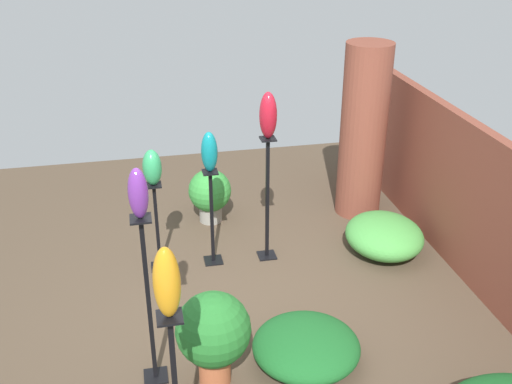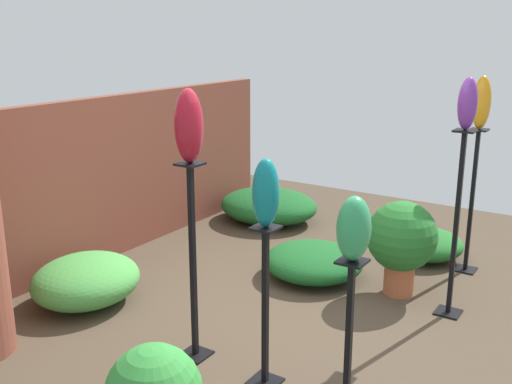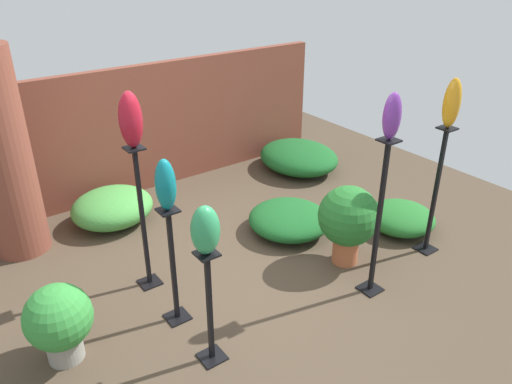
{
  "view_description": "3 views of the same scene",
  "coord_description": "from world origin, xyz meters",
  "px_view_note": "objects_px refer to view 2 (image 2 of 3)",
  "views": [
    {
      "loc": [
        4.81,
        -0.94,
        3.65
      ],
      "look_at": [
        -0.19,
        0.11,
        1.14
      ],
      "focal_mm": 42.0,
      "sensor_mm": 36.0,
      "label": 1
    },
    {
      "loc": [
        -3.82,
        -2.12,
        2.29
      ],
      "look_at": [
        -0.0,
        0.37,
        1.04
      ],
      "focal_mm": 42.0,
      "sensor_mm": 36.0,
      "label": 2
    },
    {
      "loc": [
        -2.31,
        -3.46,
        3.01
      ],
      "look_at": [
        0.25,
        0.05,
        0.81
      ],
      "focal_mm": 35.0,
      "sensor_mm": 36.0,
      "label": 3
    }
  ],
  "objects_px": {
    "art_vase_teal": "(266,193)",
    "potted_plant_back_center": "(402,239)",
    "pedestal_violet": "(456,232)",
    "art_vase_violet": "(468,104)",
    "pedestal_amber": "(471,207)",
    "pedestal_ruby": "(193,270)",
    "art_vase_jade": "(354,229)",
    "art_vase_amber": "(482,103)",
    "pedestal_jade": "(348,346)",
    "art_vase_ruby": "(189,126)",
    "pedestal_teal": "(265,314)"
  },
  "relations": [
    {
      "from": "pedestal_jade",
      "to": "art_vase_amber",
      "type": "distance_m",
      "value": 2.96
    },
    {
      "from": "pedestal_amber",
      "to": "art_vase_teal",
      "type": "bearing_deg",
      "value": 167.3
    },
    {
      "from": "art_vase_teal",
      "to": "art_vase_violet",
      "type": "xyz_separation_m",
      "value": [
        1.69,
        -0.73,
        0.42
      ]
    },
    {
      "from": "art_vase_jade",
      "to": "art_vase_amber",
      "type": "xyz_separation_m",
      "value": [
        2.71,
        -0.02,
        0.44
      ]
    },
    {
      "from": "art_vase_amber",
      "to": "pedestal_amber",
      "type": "bearing_deg",
      "value": 0.0
    },
    {
      "from": "pedestal_amber",
      "to": "art_vase_amber",
      "type": "xyz_separation_m",
      "value": [
        0.0,
        0.0,
        0.99
      ]
    },
    {
      "from": "pedestal_ruby",
      "to": "art_vase_amber",
      "type": "xyz_separation_m",
      "value": [
        2.69,
        -1.22,
        0.98
      ]
    },
    {
      "from": "pedestal_violet",
      "to": "art_vase_violet",
      "type": "height_order",
      "value": "art_vase_violet"
    },
    {
      "from": "pedestal_violet",
      "to": "art_vase_teal",
      "type": "distance_m",
      "value": 1.94
    },
    {
      "from": "pedestal_jade",
      "to": "art_vase_teal",
      "type": "xyz_separation_m",
      "value": [
        0.0,
        0.59,
        0.86
      ]
    },
    {
      "from": "art_vase_violet",
      "to": "potted_plant_back_center",
      "type": "relative_size",
      "value": 0.47
    },
    {
      "from": "pedestal_violet",
      "to": "pedestal_amber",
      "type": "xyz_separation_m",
      "value": [
        1.02,
        0.12,
        -0.07
      ]
    },
    {
      "from": "art_vase_ruby",
      "to": "art_vase_amber",
      "type": "xyz_separation_m",
      "value": [
        2.69,
        -1.22,
        -0.04
      ]
    },
    {
      "from": "art_vase_jade",
      "to": "pedestal_teal",
      "type": "bearing_deg",
      "value": 89.94
    },
    {
      "from": "pedestal_violet",
      "to": "art_vase_violet",
      "type": "distance_m",
      "value": 1.03
    },
    {
      "from": "pedestal_violet",
      "to": "art_vase_jade",
      "type": "bearing_deg",
      "value": 175.07
    },
    {
      "from": "pedestal_jade",
      "to": "potted_plant_back_center",
      "type": "relative_size",
      "value": 1.18
    },
    {
      "from": "art_vase_ruby",
      "to": "art_vase_violet",
      "type": "xyz_separation_m",
      "value": [
        1.67,
        -1.34,
        0.06
      ]
    },
    {
      "from": "pedestal_ruby",
      "to": "pedestal_jade",
      "type": "bearing_deg",
      "value": -91.02
    },
    {
      "from": "art_vase_amber",
      "to": "potted_plant_back_center",
      "type": "height_order",
      "value": "art_vase_amber"
    },
    {
      "from": "art_vase_teal",
      "to": "art_vase_jade",
      "type": "distance_m",
      "value": 0.6
    },
    {
      "from": "art_vase_violet",
      "to": "pedestal_violet",
      "type": "bearing_deg",
      "value": 0.0
    },
    {
      "from": "pedestal_amber",
      "to": "art_vase_ruby",
      "type": "relative_size",
      "value": 2.84
    },
    {
      "from": "potted_plant_back_center",
      "to": "pedestal_ruby",
      "type": "bearing_deg",
      "value": 154.72
    },
    {
      "from": "art_vase_jade",
      "to": "art_vase_violet",
      "type": "bearing_deg",
      "value": -4.93
    },
    {
      "from": "pedestal_amber",
      "to": "pedestal_ruby",
      "type": "bearing_deg",
      "value": 155.59
    },
    {
      "from": "pedestal_ruby",
      "to": "potted_plant_back_center",
      "type": "xyz_separation_m",
      "value": [
        1.81,
        -0.86,
        -0.15
      ]
    },
    {
      "from": "pedestal_teal",
      "to": "potted_plant_back_center",
      "type": "bearing_deg",
      "value": -7.69
    },
    {
      "from": "pedestal_violet",
      "to": "art_vase_amber",
      "type": "height_order",
      "value": "art_vase_amber"
    },
    {
      "from": "art_vase_violet",
      "to": "art_vase_teal",
      "type": "bearing_deg",
      "value": 156.53
    },
    {
      "from": "art_vase_violet",
      "to": "potted_plant_back_center",
      "type": "xyz_separation_m",
      "value": [
        0.14,
        0.49,
        -1.23
      ]
    },
    {
      "from": "pedestal_jade",
      "to": "pedestal_ruby",
      "type": "bearing_deg",
      "value": 88.98
    },
    {
      "from": "pedestal_ruby",
      "to": "art_vase_violet",
      "type": "bearing_deg",
      "value": -38.8
    },
    {
      "from": "pedestal_ruby",
      "to": "art_vase_violet",
      "type": "distance_m",
      "value": 2.4
    },
    {
      "from": "art_vase_teal",
      "to": "potted_plant_back_center",
      "type": "distance_m",
      "value": 2.02
    },
    {
      "from": "pedestal_jade",
      "to": "art_vase_ruby",
      "type": "relative_size",
      "value": 2.05
    },
    {
      "from": "pedestal_violet",
      "to": "pedestal_jade",
      "type": "xyz_separation_m",
      "value": [
        -1.69,
        0.15,
        -0.26
      ]
    },
    {
      "from": "art_vase_jade",
      "to": "potted_plant_back_center",
      "type": "height_order",
      "value": "art_vase_jade"
    },
    {
      "from": "art_vase_violet",
      "to": "art_vase_amber",
      "type": "distance_m",
      "value": 1.03
    },
    {
      "from": "pedestal_teal",
      "to": "art_vase_jade",
      "type": "relative_size",
      "value": 2.88
    },
    {
      "from": "pedestal_ruby",
      "to": "art_vase_ruby",
      "type": "distance_m",
      "value": 1.01
    },
    {
      "from": "pedestal_teal",
      "to": "art_vase_violet",
      "type": "relative_size",
      "value": 2.75
    },
    {
      "from": "pedestal_violet",
      "to": "art_vase_amber",
      "type": "distance_m",
      "value": 1.38
    },
    {
      "from": "art_vase_amber",
      "to": "pedestal_ruby",
      "type": "bearing_deg",
      "value": 155.59
    },
    {
      "from": "pedestal_amber",
      "to": "pedestal_jade",
      "type": "bearing_deg",
      "value": 179.55
    },
    {
      "from": "art_vase_ruby",
      "to": "art_vase_amber",
      "type": "bearing_deg",
      "value": -24.41
    },
    {
      "from": "art_vase_teal",
      "to": "potted_plant_back_center",
      "type": "xyz_separation_m",
      "value": [
        1.84,
        -0.25,
        -0.81
      ]
    },
    {
      "from": "pedestal_teal",
      "to": "pedestal_jade",
      "type": "height_order",
      "value": "pedestal_teal"
    },
    {
      "from": "pedestal_teal",
      "to": "art_vase_jade",
      "type": "height_order",
      "value": "art_vase_jade"
    },
    {
      "from": "pedestal_jade",
      "to": "pedestal_amber",
      "type": "bearing_deg",
      "value": -0.45
    }
  ]
}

